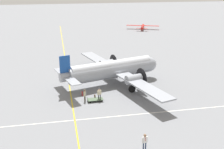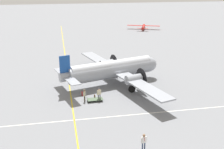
{
  "view_description": "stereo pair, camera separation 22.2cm",
  "coord_description": "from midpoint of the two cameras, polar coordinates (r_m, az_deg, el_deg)",
  "views": [
    {
      "loc": [
        41.26,
        -8.28,
        16.17
      ],
      "look_at": [
        0.0,
        0.0,
        1.63
      ],
      "focal_mm": 45.0,
      "sensor_mm": 36.0,
      "label": 1
    },
    {
      "loc": [
        41.31,
        -8.06,
        16.17
      ],
      "look_at": [
        0.0,
        0.0,
        1.63
      ],
      "focal_mm": 45.0,
      "sensor_mm": 36.0,
      "label": 2
    }
  ],
  "objects": [
    {
      "name": "ramp_agent",
      "position": [
        38.74,
        -5.45,
        -3.95
      ],
      "size": [
        0.55,
        0.38,
        1.73
      ],
      "rotation": [
        0.0,
        0.0,
        2.73
      ],
      "color": "#473D2D",
      "rests_on": "ground_plane"
    },
    {
      "name": "crew_foreground",
      "position": [
        28.36,
        6.71,
        -13.16
      ],
      "size": [
        0.29,
        0.61,
        1.81
      ],
      "rotation": [
        0.0,
        0.0,
        -1.36
      ],
      "color": "navy",
      "rests_on": "ground_plane"
    },
    {
      "name": "suitcase_upright_spare",
      "position": [
        40.93,
        -5.93,
        -3.86
      ],
      "size": [
        0.46,
        0.18,
        0.64
      ],
      "color": "maroon",
      "rests_on": "ground_plane"
    },
    {
      "name": "passenger_boarding",
      "position": [
        38.85,
        -2.48,
        -3.71
      ],
      "size": [
        0.36,
        0.61,
        1.83
      ],
      "rotation": [
        0.0,
        0.0,
        1.78
      ],
      "color": "#2D2D33",
      "rests_on": "ground_plane"
    },
    {
      "name": "apron_line_eastwest",
      "position": [
        44.36,
        -8.47,
        -2.53
      ],
      "size": [
        120.0,
        0.16,
        0.01
      ],
      "color": "gold",
      "rests_on": "ground_plane"
    },
    {
      "name": "suitcase_near_door",
      "position": [
        39.64,
        -3.39,
        -4.57
      ],
      "size": [
        0.38,
        0.16,
        0.65
      ],
      "color": "#47331E",
      "rests_on": "ground_plane"
    },
    {
      "name": "baggage_cart",
      "position": [
        38.96,
        -3.35,
        -5.05
      ],
      "size": [
        1.16,
        2.18,
        0.56
      ],
      "rotation": [
        0.0,
        0.0,
        1.6
      ],
      "color": "#4C6047",
      "rests_on": "ground_plane"
    },
    {
      "name": "airliner_main",
      "position": [
        44.44,
        0.62,
        1.12
      ],
      "size": [
        25.59,
        17.05,
        5.68
      ],
      "rotation": [
        0.0,
        0.0,
        1.86
      ],
      "color": "#9399A3",
      "rests_on": "ground_plane"
    },
    {
      "name": "apron_line_northsouth",
      "position": [
        35.32,
        3.63,
        -8.22
      ],
      "size": [
        0.16,
        120.0,
        0.01
      ],
      "color": "silver",
      "rests_on": "ground_plane"
    },
    {
      "name": "light_aircraft_distant",
      "position": [
        94.75,
        6.48,
        9.63
      ],
      "size": [
        8.02,
        10.41,
        2.05
      ],
      "rotation": [
        0.0,
        0.0,
        2.77
      ],
      "color": "#B2231E",
      "rests_on": "ground_plane"
    },
    {
      "name": "ground_plane",
      "position": [
        45.08,
        0.14,
        -1.96
      ],
      "size": [
        300.0,
        300.0,
        0.0
      ],
      "primitive_type": "plane",
      "color": "slate"
    }
  ]
}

